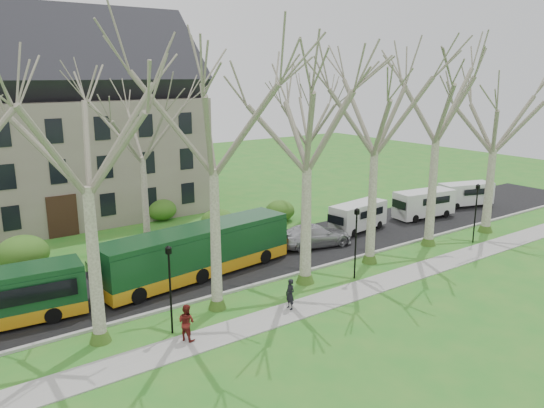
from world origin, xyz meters
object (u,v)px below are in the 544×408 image
(sedan, at_px, (315,235))
(van_b, at_px, (424,204))
(van_c, at_px, (466,195))
(pedestrian_b, at_px, (186,322))
(pedestrian_a, at_px, (290,294))
(van_a, at_px, (358,217))
(bus_follow, at_px, (198,251))

(sedan, relative_size, van_b, 1.01)
(van_c, relative_size, pedestrian_b, 2.86)
(van_b, xyz_separation_m, van_c, (6.37, 0.34, -0.08))
(van_b, bearing_deg, pedestrian_b, -155.56)
(pedestrian_a, bearing_deg, van_b, 109.34)
(van_a, distance_m, pedestrian_a, 15.40)
(van_c, relative_size, pedestrian_a, 3.06)
(van_b, distance_m, van_c, 6.38)
(van_a, xyz_separation_m, van_c, (13.64, -0.16, -0.01))
(bus_follow, relative_size, van_a, 2.48)
(pedestrian_a, xyz_separation_m, pedestrian_b, (-5.91, 0.15, 0.06))
(van_a, distance_m, pedestrian_b, 20.58)
(van_a, height_order, pedestrian_a, van_a)
(bus_follow, distance_m, sedan, 9.48)
(van_b, bearing_deg, bus_follow, -169.86)
(van_a, bearing_deg, van_c, -8.22)
(sedan, bearing_deg, bus_follow, 102.74)
(pedestrian_a, bearing_deg, pedestrian_b, -92.91)
(pedestrian_b, bearing_deg, pedestrian_a, -116.81)
(van_b, bearing_deg, sedan, -169.48)
(bus_follow, relative_size, van_b, 2.33)
(bus_follow, distance_m, van_a, 14.73)
(bus_follow, distance_m, van_c, 28.34)
(pedestrian_a, relative_size, pedestrian_b, 0.93)
(van_a, bearing_deg, van_b, -11.48)
(sedan, relative_size, van_a, 1.08)
(van_c, bearing_deg, van_b, -160.39)
(van_a, xyz_separation_m, pedestrian_a, (-13.02, -8.22, -0.28))
(pedestrian_a, bearing_deg, van_a, 120.79)
(bus_follow, distance_m, pedestrian_a, 7.25)
(sedan, height_order, van_a, van_a)
(van_a, relative_size, van_c, 1.01)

